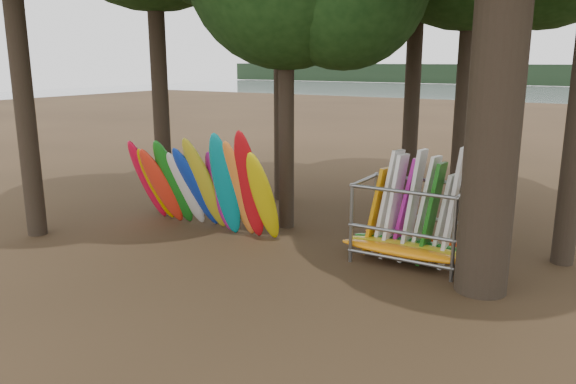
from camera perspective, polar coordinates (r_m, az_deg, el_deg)
The scene contains 4 objects.
ground at distance 13.84m, azimuth -1.19°, elevation -7.16°, with size 120.00×120.00×0.00m, color #47331E.
lake at distance 71.46m, azimuth 25.69°, elevation 8.10°, with size 160.00×160.00×0.00m, color gray.
kayak_row at distance 16.09m, azimuth -8.94°, elevation 0.53°, with size 4.96×1.97×3.23m.
storage_rack at distance 13.93m, azimuth 12.39°, elevation -3.29°, with size 3.16×1.61×2.92m.
Camera 1 is at (6.93, -10.96, 4.83)m, focal length 35.00 mm.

